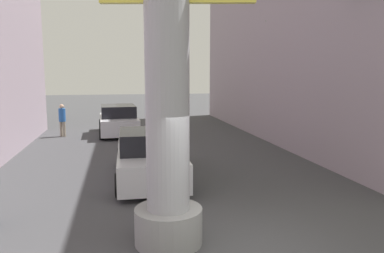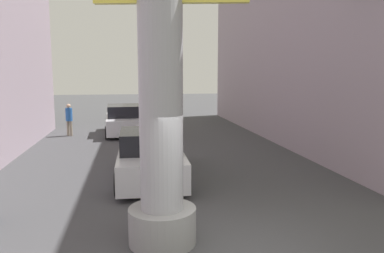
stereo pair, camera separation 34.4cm
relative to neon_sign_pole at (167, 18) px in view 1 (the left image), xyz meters
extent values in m
plane|color=#424244|center=(1.15, 9.11, -4.24)|extent=(84.57, 84.57, 0.00)
cube|color=#9E8C99|center=(10.30, 11.13, 1.63)|extent=(8.39, 20.63, 11.74)
cylinder|color=#9E9EA3|center=(-0.01, 0.00, -0.39)|extent=(0.82, 0.82, 7.71)
cylinder|color=gray|center=(-0.01, 0.00, -3.89)|extent=(1.31, 1.31, 0.70)
cylinder|color=#59595E|center=(6.75, 5.50, -0.45)|extent=(0.16, 0.16, 7.57)
cylinder|color=black|center=(-0.86, 6.33, -3.92)|extent=(0.23, 0.64, 0.64)
cylinder|color=black|center=(0.95, 6.30, -3.92)|extent=(0.23, 0.64, 0.64)
cylinder|color=black|center=(-0.93, 2.96, -3.92)|extent=(0.23, 0.64, 0.64)
cylinder|color=black|center=(0.88, 2.92, -3.92)|extent=(0.23, 0.64, 0.64)
cube|color=silver|center=(0.01, 4.63, -3.68)|extent=(2.00, 4.86, 0.80)
cube|color=black|center=(0.00, 4.26, -2.98)|extent=(1.79, 2.06, 0.60)
cylinder|color=black|center=(-1.88, 14.93, -3.92)|extent=(0.25, 0.65, 0.64)
cylinder|color=black|center=(-0.07, 15.02, -3.92)|extent=(0.25, 0.65, 0.64)
cylinder|color=black|center=(-1.74, 11.91, -3.92)|extent=(0.25, 0.65, 0.64)
cylinder|color=black|center=(0.07, 11.99, -3.92)|extent=(0.25, 0.65, 0.64)
cube|color=silver|center=(-0.91, 13.46, -3.68)|extent=(2.11, 4.41, 0.80)
cube|color=black|center=(-0.91, 13.46, -2.98)|extent=(1.86, 2.46, 0.60)
cylinder|color=brown|center=(7.26, 11.36, -1.14)|extent=(0.47, 0.42, 6.21)
ellipsoid|color=#2D652D|center=(8.03, 11.19, 1.75)|extent=(1.49, 0.63, 0.80)
ellipsoid|color=#22662D|center=(7.44, 12.10, 1.72)|extent=(0.67, 1.45, 0.90)
ellipsoid|color=#32712D|center=(6.73, 11.90, 1.83)|extent=(1.32, 1.35, 0.55)
ellipsoid|color=#25622D|center=(6.66, 10.85, 1.77)|extent=(1.38, 1.20, 0.74)
ellipsoid|color=#205F2D|center=(7.62, 10.64, 1.85)|extent=(1.03, 1.53, 0.50)
cylinder|color=brown|center=(6.45, 3.27, -1.17)|extent=(0.68, 0.47, 6.16)
cylinder|color=gray|center=(-3.66, 13.17, -3.85)|extent=(0.14, 0.14, 0.79)
cylinder|color=gray|center=(-3.83, 13.28, -3.85)|extent=(0.14, 0.14, 0.79)
cylinder|color=#2659A5|center=(-3.74, 13.22, -3.12)|extent=(0.47, 0.47, 0.67)
sphere|color=tan|center=(-3.74, 13.22, -2.67)|extent=(0.22, 0.22, 0.22)
cylinder|color=#1E233F|center=(6.37, 7.39, -3.84)|extent=(0.14, 0.14, 0.79)
cylinder|color=#1E233F|center=(6.50, 7.54, -3.84)|extent=(0.14, 0.14, 0.79)
cylinder|color=silver|center=(6.44, 7.46, -3.15)|extent=(0.48, 0.48, 0.60)
sphere|color=tan|center=(6.44, 7.46, -2.73)|extent=(0.22, 0.22, 0.22)
camera|label=1|loc=(-0.90, -6.83, -0.97)|focal=35.00mm
camera|label=2|loc=(-0.56, -6.89, -0.97)|focal=35.00mm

